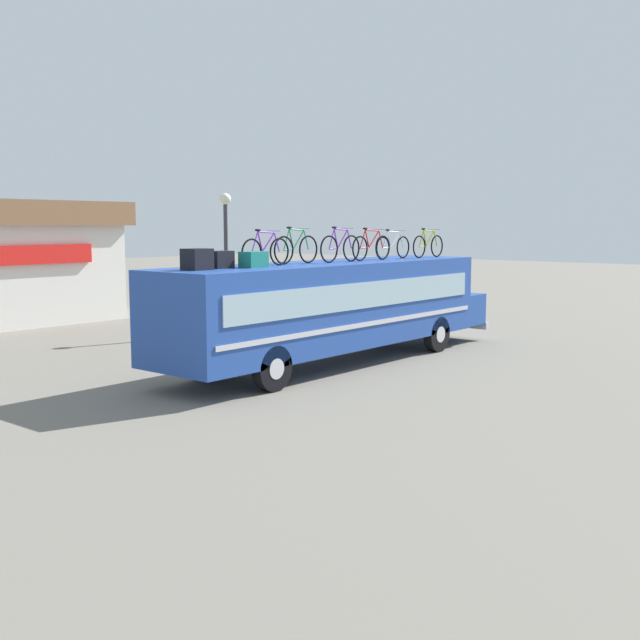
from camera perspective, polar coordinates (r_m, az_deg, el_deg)
ground_plane at (r=21.01m, az=0.61°, el=-3.32°), size 120.00×120.00×0.00m
bus at (r=20.99m, az=1.10°, el=1.13°), size 12.46×2.63×2.79m
luggage_bag_1 at (r=17.45m, az=-9.10°, el=4.46°), size 0.57×0.51×0.48m
luggage_bag_2 at (r=18.04m, az=-7.41°, el=4.46°), size 0.55×0.40×0.40m
luggage_bag_3 at (r=18.33m, az=-4.95°, el=4.49°), size 0.60×0.43×0.38m
rooftop_bicycle_1 at (r=18.81m, az=-4.05°, el=5.14°), size 1.65×0.44×0.91m
rooftop_bicycle_2 at (r=19.91m, az=-1.78°, el=5.32°), size 1.68×0.44×0.96m
rooftop_bicycle_3 at (r=20.75m, az=1.51°, el=5.40°), size 1.69×0.44×0.97m
rooftop_bicycle_4 at (r=21.84m, az=3.83°, el=5.44°), size 1.79×0.44×0.93m
rooftop_bicycle_5 at (r=22.97m, az=5.43°, el=5.46°), size 1.72×0.44×0.89m
rooftop_bicycle_6 at (r=23.94m, az=8.01°, el=5.51°), size 1.71×0.44×0.91m
street_lamp at (r=26.72m, az=-6.99°, el=5.90°), size 0.40×0.40×4.86m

